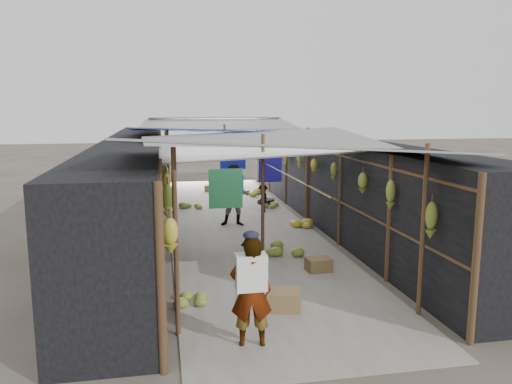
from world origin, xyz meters
TOP-DOWN VIEW (x-y plane):
  - ground at (0.00, 0.00)m, footprint 80.00×80.00m
  - aisle_slab at (0.00, 6.50)m, footprint 3.60×16.00m
  - stall_left at (-2.70, 6.50)m, footprint 1.40×15.00m
  - stall_right at (2.70, 6.50)m, footprint 1.40×15.00m
  - crate_near at (-0.17, 0.56)m, footprint 0.61×0.53m
  - crate_mid at (0.94, 2.23)m, footprint 0.48×0.40m
  - crate_back at (-0.21, 11.83)m, footprint 0.45×0.39m
  - black_basin at (1.34, 9.08)m, footprint 0.56×0.56m
  - vendor_elderly at (-0.87, -0.50)m, footprint 0.59×0.42m
  - shopper_blue at (-0.07, 6.26)m, footprint 0.90×0.76m
  - vendor_seated at (0.98, 7.79)m, footprint 0.35×0.57m
  - market_canopy at (0.02, 6.84)m, footprint 5.62×15.20m
  - hanging_bananas at (-0.18, 6.12)m, footprint 3.95×14.29m
  - floor_bananas at (0.35, 7.29)m, footprint 3.56×10.03m

SIDE VIEW (x-z plane):
  - ground at x=0.00m, z-range 0.00..0.00m
  - aisle_slab at x=0.00m, z-range 0.00..0.02m
  - black_basin at x=1.34m, z-range 0.00..0.17m
  - crate_back at x=-0.21m, z-range 0.00..0.26m
  - crate_mid at x=0.94m, z-range 0.00..0.27m
  - crate_near at x=-0.17m, z-range 0.00..0.32m
  - floor_bananas at x=0.35m, z-range -0.01..0.35m
  - vendor_seated at x=0.98m, z-range 0.00..0.85m
  - vendor_elderly at x=-0.87m, z-range 0.00..1.49m
  - shopper_blue at x=-0.07m, z-range 0.00..1.64m
  - stall_left at x=-2.70m, z-range 0.00..2.30m
  - stall_right at x=2.70m, z-range 0.00..2.30m
  - hanging_bananas at x=-0.18m, z-range 1.21..2.06m
  - market_canopy at x=0.02m, z-range 1.02..3.79m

